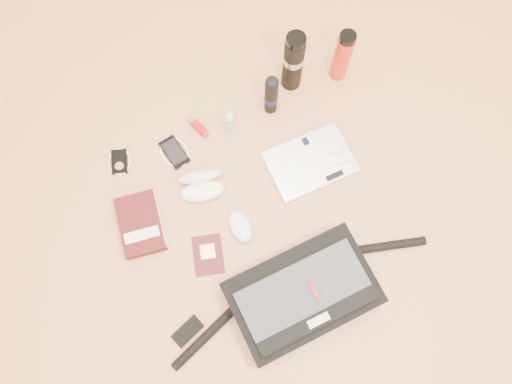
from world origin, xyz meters
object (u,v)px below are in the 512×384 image
book (141,224)px  thermos_red (342,56)px  messenger_bag (301,295)px  thermos_black (293,62)px  laptop (310,162)px

book → thermos_red: bearing=24.4°
messenger_bag → thermos_black: (0.29, 0.73, 0.08)m
laptop → thermos_red: size_ratio=1.24×
thermos_red → book: bearing=-162.7°
book → thermos_black: size_ratio=0.82×
messenger_bag → laptop: size_ratio=3.12×
book → thermos_red: size_ratio=0.95×
laptop → thermos_black: (0.07, 0.32, 0.13)m
messenger_bag → laptop: messenger_bag is taller
messenger_bag → thermos_black: thermos_black is taller
laptop → thermos_red: (0.24, 0.29, 0.11)m
thermos_black → book: bearing=-156.2°
thermos_black → thermos_red: size_ratio=1.17×
book → thermos_black: bearing=31.0°
messenger_bag → thermos_red: (0.47, 0.70, 0.06)m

